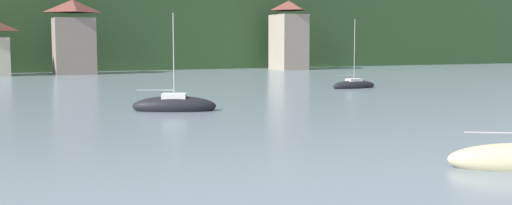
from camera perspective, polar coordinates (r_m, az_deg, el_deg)
wooded_hillside at (r=123.90m, az=-21.92°, el=6.12°), size 352.00×70.77×31.57m
shore_building_westcentral at (r=77.87m, az=-16.72°, el=5.80°), size 4.99×4.67×9.07m
shore_building_central at (r=86.97m, az=3.08°, el=6.23°), size 4.12×5.43×9.73m
sailboat_far_1 at (r=35.70m, az=-7.67°, el=-0.29°), size 5.14×3.36×5.99m
sailboat_far_2 at (r=53.22m, az=9.17°, el=1.61°), size 4.35×1.71×6.17m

